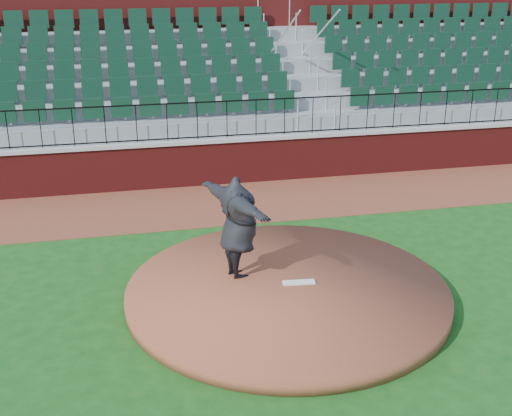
# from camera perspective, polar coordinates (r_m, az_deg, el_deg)

# --- Properties ---
(ground) EXTENTS (90.00, 90.00, 0.00)m
(ground) POSITION_cam_1_polar(r_m,az_deg,el_deg) (12.35, 1.52, -8.08)
(ground) COLOR #154914
(ground) RESTS_ON ground
(warning_track) EXTENTS (34.00, 3.20, 0.01)m
(warning_track) POSITION_cam_1_polar(r_m,az_deg,el_deg) (17.17, -2.81, 0.48)
(warning_track) COLOR brown
(warning_track) RESTS_ON ground
(field_wall) EXTENTS (34.00, 0.35, 1.20)m
(field_wall) POSITION_cam_1_polar(r_m,az_deg,el_deg) (18.48, -3.69, 3.89)
(field_wall) COLOR maroon
(field_wall) RESTS_ON ground
(wall_cap) EXTENTS (34.00, 0.45, 0.10)m
(wall_cap) POSITION_cam_1_polar(r_m,az_deg,el_deg) (18.30, -3.73, 5.84)
(wall_cap) COLOR #B7B7B7
(wall_cap) RESTS_ON field_wall
(wall_railing) EXTENTS (34.00, 0.05, 1.00)m
(wall_railing) POSITION_cam_1_polar(r_m,az_deg,el_deg) (18.16, -3.77, 7.52)
(wall_railing) COLOR black
(wall_railing) RESTS_ON wall_cap
(seating_stands) EXTENTS (34.00, 5.10, 4.60)m
(seating_stands) POSITION_cam_1_polar(r_m,az_deg,el_deg) (20.71, -5.00, 10.55)
(seating_stands) COLOR gray
(seating_stands) RESTS_ON ground
(concourse_wall) EXTENTS (34.00, 0.50, 5.50)m
(concourse_wall) POSITION_cam_1_polar(r_m,az_deg,el_deg) (23.38, -5.98, 12.81)
(concourse_wall) COLOR maroon
(concourse_wall) RESTS_ON ground
(pitchers_mound) EXTENTS (5.95, 5.95, 0.25)m
(pitchers_mound) POSITION_cam_1_polar(r_m,az_deg,el_deg) (12.44, 2.69, -7.21)
(pitchers_mound) COLOR brown
(pitchers_mound) RESTS_ON ground
(pitching_rubber) EXTENTS (0.61, 0.21, 0.04)m
(pitching_rubber) POSITION_cam_1_polar(r_m,az_deg,el_deg) (12.48, 3.68, -6.37)
(pitching_rubber) COLOR white
(pitching_rubber) RESTS_ON pitchers_mound
(pitcher) EXTENTS (1.38, 2.53, 1.99)m
(pitcher) POSITION_cam_1_polar(r_m,az_deg,el_deg) (12.36, -1.56, -1.64)
(pitcher) COLOR black
(pitcher) RESTS_ON pitchers_mound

